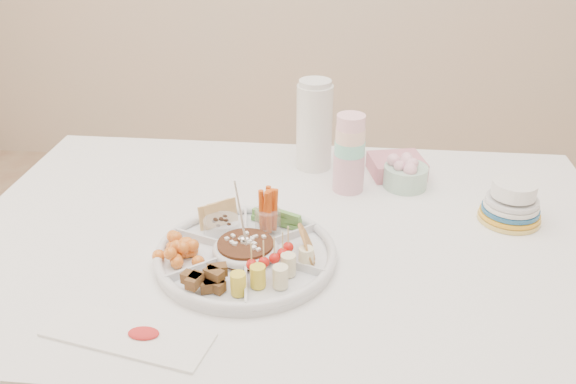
# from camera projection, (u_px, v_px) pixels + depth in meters

# --- Properties ---
(dining_table) EXTENTS (1.52, 1.02, 0.76)m
(dining_table) POSITION_uv_depth(u_px,v_px,m) (291.00, 357.00, 1.58)
(dining_table) COLOR white
(dining_table) RESTS_ON floor
(party_tray) EXTENTS (0.49, 0.49, 0.04)m
(party_tray) POSITION_uv_depth(u_px,v_px,m) (246.00, 252.00, 1.29)
(party_tray) COLOR silver
(party_tray) RESTS_ON dining_table
(bean_dip) EXTENTS (0.15, 0.15, 0.04)m
(bean_dip) POSITION_uv_depth(u_px,v_px,m) (246.00, 249.00, 1.29)
(bean_dip) COLOR #3E180C
(bean_dip) RESTS_ON party_tray
(tortillas) EXTENTS (0.13, 0.13, 0.06)m
(tortillas) POSITION_uv_depth(u_px,v_px,m) (307.00, 241.00, 1.29)
(tortillas) COLOR #AB6A31
(tortillas) RESTS_ON party_tray
(carrot_cucumber) EXTENTS (0.15, 0.15, 0.10)m
(carrot_cucumber) POSITION_uv_depth(u_px,v_px,m) (274.00, 208.00, 1.37)
(carrot_cucumber) COLOR #CD4B0F
(carrot_cucumber) RESTS_ON party_tray
(pita_raisins) EXTENTS (0.15, 0.15, 0.06)m
(pita_raisins) POSITION_uv_depth(u_px,v_px,m) (217.00, 217.00, 1.38)
(pita_raisins) COLOR #E3BC7B
(pita_raisins) RESTS_ON party_tray
(cherries) EXTENTS (0.16, 0.16, 0.05)m
(cherries) POSITION_uv_depth(u_px,v_px,m) (184.00, 249.00, 1.28)
(cherries) COLOR orange
(cherries) RESTS_ON party_tray
(granola_chunks) EXTENTS (0.13, 0.13, 0.04)m
(granola_chunks) POSITION_uv_depth(u_px,v_px,m) (212.00, 279.00, 1.18)
(granola_chunks) COLOR brown
(granola_chunks) RESTS_ON party_tray
(banana_tomato) EXTENTS (0.13, 0.13, 0.08)m
(banana_tomato) POSITION_uv_depth(u_px,v_px,m) (279.00, 267.00, 1.18)
(banana_tomato) COLOR #D2D16C
(banana_tomato) RESTS_ON party_tray
(cup_stack) EXTENTS (0.10, 0.10, 0.22)m
(cup_stack) POSITION_uv_depth(u_px,v_px,m) (350.00, 150.00, 1.54)
(cup_stack) COLOR white
(cup_stack) RESTS_ON dining_table
(thermos) EXTENTS (0.12, 0.12, 0.25)m
(thermos) POSITION_uv_depth(u_px,v_px,m) (314.00, 124.00, 1.66)
(thermos) COLOR white
(thermos) RESTS_ON dining_table
(flower_bowl) EXTENTS (0.13, 0.13, 0.09)m
(flower_bowl) POSITION_uv_depth(u_px,v_px,m) (406.00, 172.00, 1.59)
(flower_bowl) COLOR #83BC95
(flower_bowl) RESTS_ON dining_table
(napkin_stack) EXTENTS (0.17, 0.15, 0.05)m
(napkin_stack) POSITION_uv_depth(u_px,v_px,m) (396.00, 166.00, 1.67)
(napkin_stack) COLOR #CB7989
(napkin_stack) RESTS_ON dining_table
(plate_stack) EXTENTS (0.17, 0.17, 0.09)m
(plate_stack) POSITION_uv_depth(u_px,v_px,m) (512.00, 203.00, 1.43)
(plate_stack) COLOR yellow
(plate_stack) RESTS_ON dining_table
(placemat) EXTENTS (0.32, 0.17, 0.01)m
(placemat) POSITION_uv_depth(u_px,v_px,m) (128.00, 335.00, 1.09)
(placemat) COLOR silver
(placemat) RESTS_ON dining_table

